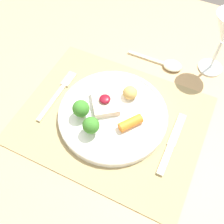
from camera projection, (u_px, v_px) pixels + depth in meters
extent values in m
plane|color=#4C4742|center=(112.00, 195.00, 1.32)|extent=(8.00, 8.00, 0.00)
cube|color=tan|center=(112.00, 122.00, 0.71)|extent=(1.34, 1.23, 0.03)
cylinder|color=tan|center=(56.00, 38.00, 1.43)|extent=(0.06, 0.06, 0.70)
cube|color=#9E895B|center=(112.00, 119.00, 0.70)|extent=(0.48, 0.38, 0.00)
cylinder|color=white|center=(112.00, 114.00, 0.69)|extent=(0.29, 0.29, 0.02)
torus|color=white|center=(112.00, 113.00, 0.69)|extent=(0.29, 0.29, 0.01)
cube|color=beige|center=(105.00, 102.00, 0.69)|extent=(0.10, 0.11, 0.02)
ellipsoid|color=maroon|center=(105.00, 99.00, 0.68)|extent=(0.03, 0.03, 0.01)
cylinder|color=#84B256|center=(92.00, 130.00, 0.65)|extent=(0.01, 0.01, 0.02)
sphere|color=#387A28|center=(91.00, 125.00, 0.63)|extent=(0.04, 0.04, 0.04)
cylinder|color=#84B256|center=(82.00, 114.00, 0.68)|extent=(0.01, 0.01, 0.02)
sphere|color=#387A28|center=(81.00, 108.00, 0.65)|extent=(0.04, 0.04, 0.04)
cylinder|color=orange|center=(131.00, 123.00, 0.66)|extent=(0.06, 0.06, 0.02)
ellipsoid|color=tan|center=(130.00, 93.00, 0.70)|extent=(0.05, 0.05, 0.03)
cube|color=beige|center=(52.00, 102.00, 0.72)|extent=(0.01, 0.13, 0.01)
cube|color=beige|center=(69.00, 79.00, 0.77)|extent=(0.02, 0.05, 0.01)
cube|color=beige|center=(165.00, 160.00, 0.63)|extent=(0.02, 0.08, 0.01)
cube|color=beige|center=(177.00, 130.00, 0.67)|extent=(0.02, 0.10, 0.00)
cube|color=beige|center=(147.00, 58.00, 0.82)|extent=(0.12, 0.01, 0.01)
ellipsoid|color=beige|center=(172.00, 66.00, 0.79)|extent=(0.06, 0.05, 0.02)
cylinder|color=white|center=(210.00, 68.00, 0.79)|extent=(0.07, 0.07, 0.01)
cylinder|color=white|center=(216.00, 55.00, 0.75)|extent=(0.01, 0.01, 0.10)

